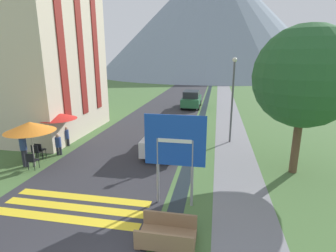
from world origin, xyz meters
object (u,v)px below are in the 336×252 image
at_px(parked_car_near, 164,136).
at_px(tree_by_path, 305,77).
at_px(streetlamp, 233,94).
at_px(person_standing_terrace, 23,148).
at_px(road_sign, 175,147).
at_px(cafe_chair_near_right, 40,149).
at_px(cafe_umbrella_middle_red, 57,116).
at_px(cafe_chair_nearest, 32,160).
at_px(cafe_umbrella_front_orange, 30,127).
at_px(person_seated_far, 58,143).
at_px(person_seated_near, 66,135).
at_px(hotel_building, 39,38).
at_px(cafe_chair_far_right, 66,134).
at_px(parked_car_far, 191,99).
at_px(cafe_chair_middle, 53,142).
at_px(footbridge, 167,235).
at_px(cafe_chair_near_left, 36,151).

height_order(parked_car_near, tree_by_path, tree_by_path).
bearing_deg(tree_by_path, streetlamp, 123.66).
bearing_deg(person_standing_terrace, road_sign, -14.37).
relative_size(cafe_chair_near_right, cafe_umbrella_middle_red, 0.38).
relative_size(cafe_chair_near_right, cafe_chair_nearest, 1.00).
relative_size(parked_car_near, cafe_umbrella_front_orange, 1.83).
bearing_deg(person_seated_far, parked_car_near, 15.90).
bearing_deg(person_seated_near, hotel_building, 138.37).
distance_m(cafe_chair_nearest, tree_by_path, 13.19).
distance_m(cafe_chair_far_right, person_standing_terrace, 4.05).
relative_size(parked_car_far, person_seated_far, 3.61).
distance_m(parked_car_far, streetlamp, 12.12).
height_order(person_seated_far, person_seated_near, person_seated_far).
bearing_deg(cafe_chair_far_right, cafe_chair_middle, -88.78).
distance_m(hotel_building, cafe_chair_near_right, 8.06).
distance_m(hotel_building, cafe_chair_nearest, 9.14).
bearing_deg(person_seated_far, footbridge, -39.18).
bearing_deg(cafe_chair_near_left, cafe_chair_far_right, 101.86).
relative_size(cafe_chair_near_right, cafe_umbrella_front_orange, 0.36).
height_order(cafe_umbrella_middle_red, person_seated_far, cafe_umbrella_middle_red).
distance_m(road_sign, cafe_chair_far_right, 10.22).
height_order(hotel_building, tree_by_path, hotel_building).
bearing_deg(parked_car_far, hotel_building, -128.72).
bearing_deg(cafe_chair_middle, cafe_chair_near_right, -105.60).
bearing_deg(person_standing_terrace, hotel_building, 114.04).
distance_m(footbridge, tree_by_path, 8.84).
bearing_deg(parked_car_far, cafe_umbrella_middle_red, -114.03).
bearing_deg(person_seated_far, cafe_umbrella_front_orange, -99.50).
distance_m(road_sign, parked_car_near, 5.84).
bearing_deg(road_sign, hotel_building, 143.05).
relative_size(cafe_chair_nearest, person_seated_far, 0.70).
height_order(cafe_chair_near_right, cafe_chair_nearest, same).
xyz_separation_m(cafe_chair_nearest, cafe_umbrella_front_orange, (-0.18, 0.40, 1.54)).
distance_m(cafe_chair_nearest, cafe_umbrella_front_orange, 1.60).
bearing_deg(cafe_chair_middle, cafe_umbrella_middle_red, 54.66).
height_order(cafe_umbrella_front_orange, person_standing_terrace, cafe_umbrella_front_orange).
bearing_deg(cafe_umbrella_middle_red, parked_car_near, 5.61).
relative_size(parked_car_far, streetlamp, 0.83).
distance_m(cafe_chair_middle, cafe_umbrella_middle_red, 1.56).
bearing_deg(streetlamp, cafe_chair_middle, -160.56).
bearing_deg(person_standing_terrace, parked_car_far, 69.25).
bearing_deg(footbridge, person_seated_far, 140.82).
distance_m(cafe_umbrella_middle_red, person_standing_terrace, 3.02).
distance_m(parked_car_far, person_seated_far, 16.58).
distance_m(parked_car_far, person_standing_terrace, 18.54).
xyz_separation_m(cafe_chair_middle, person_seated_far, (0.72, -0.52, 0.16)).
bearing_deg(tree_by_path, footbridge, -130.12).
xyz_separation_m(cafe_chair_far_right, person_seated_far, (0.87, -2.17, 0.16)).
relative_size(footbridge, person_seated_far, 1.40).
height_order(cafe_chair_near_right, cafe_chair_middle, same).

